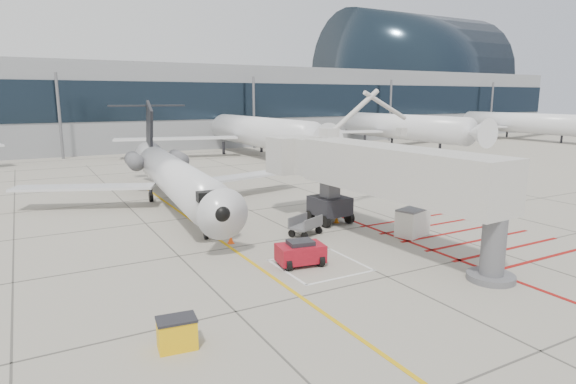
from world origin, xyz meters
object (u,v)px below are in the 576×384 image
jet_bridge (395,180)px  spill_bin (177,333)px  pushback_tug (300,252)px  regional_jet (180,160)px

jet_bridge → spill_bin: jet_bridge is taller
jet_bridge → spill_bin: bearing=-162.2°
pushback_tug → spill_bin: 9.62m
jet_bridge → spill_bin: (-14.58, -5.60, -3.32)m
regional_jet → spill_bin: size_ratio=23.57×
jet_bridge → spill_bin: 15.97m
pushback_tug → spill_bin: bearing=-138.2°
regional_jet → spill_bin: 20.47m
pushback_tug → regional_jet: bearing=107.3°
pushback_tug → spill_bin: pushback_tug is taller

